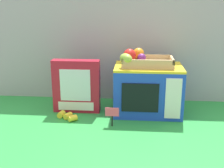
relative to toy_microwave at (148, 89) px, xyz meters
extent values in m
plane|color=green|center=(-0.21, -0.03, -0.14)|extent=(1.70, 1.70, 0.00)
cube|color=#A0A3A8|center=(-0.21, 0.23, 0.19)|extent=(1.61, 0.03, 0.65)
cube|color=blue|center=(0.00, 0.00, -0.01)|extent=(0.37, 0.26, 0.26)
cube|color=yellow|center=(0.00, 0.00, 0.13)|extent=(0.37, 0.26, 0.01)
cube|color=black|center=(-0.04, -0.13, -0.01)|extent=(0.19, 0.01, 0.16)
cube|color=white|center=(0.13, -0.13, -0.01)|extent=(0.08, 0.01, 0.22)
cube|color=tan|center=(-0.01, -0.01, 0.15)|extent=(0.27, 0.16, 0.03)
cube|color=tan|center=(-0.01, -0.08, 0.17)|extent=(0.27, 0.01, 0.02)
cube|color=tan|center=(-0.01, 0.07, 0.17)|extent=(0.27, 0.01, 0.02)
cube|color=tan|center=(-0.14, -0.01, 0.17)|extent=(0.01, 0.16, 0.02)
cube|color=tan|center=(0.12, -0.01, 0.17)|extent=(0.01, 0.16, 0.02)
sphere|color=red|center=(-0.11, -0.01, 0.20)|extent=(0.07, 0.07, 0.07)
sphere|color=#72287F|center=(-0.04, -0.03, 0.19)|extent=(0.05, 0.05, 0.05)
sphere|color=orange|center=(-0.06, 0.05, 0.19)|extent=(0.06, 0.06, 0.06)
ellipsoid|color=#9EC647|center=(-0.12, -0.06, 0.19)|extent=(0.09, 0.10, 0.05)
cube|color=#B2192D|center=(-0.40, -0.02, 0.01)|extent=(0.27, 0.06, 0.30)
cube|color=silver|center=(-0.40, -0.05, 0.03)|extent=(0.17, 0.00, 0.18)
cube|color=white|center=(-0.40, -0.05, -0.09)|extent=(0.20, 0.00, 0.05)
cylinder|color=black|center=(-0.18, -0.21, -0.11)|extent=(0.01, 0.01, 0.06)
cube|color=#F44C6B|center=(-0.18, -0.21, -0.06)|extent=(0.07, 0.00, 0.05)
cylinder|color=yellow|center=(-0.40, -0.16, -0.12)|extent=(0.06, 0.05, 0.03)
cylinder|color=yellow|center=(-0.43, -0.13, -0.12)|extent=(0.05, 0.06, 0.03)
cylinder|color=yellow|center=(-0.47, -0.11, -0.12)|extent=(0.04, 0.05, 0.03)
camera|label=1|loc=(-0.07, -1.55, 0.49)|focal=46.28mm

